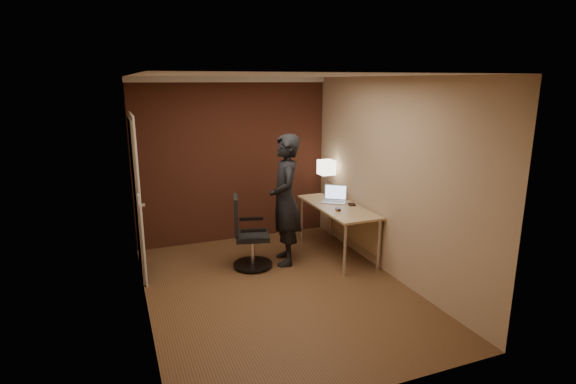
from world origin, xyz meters
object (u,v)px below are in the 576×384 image
object	(u,v)px
desk	(342,214)
mouse	(338,209)
desk_lamp	(326,168)
laptop	(335,197)
person	(285,200)
office_chair	(248,237)
wallet	(352,204)

from	to	relation	value
desk	mouse	world-z (taller)	mouse
desk	desk_lamp	size ratio (longest dim) A/B	2.80
laptop	person	xyz separation A→B (m)	(-0.86, -0.22, 0.09)
laptop	office_chair	world-z (taller)	office_chair
laptop	wallet	world-z (taller)	laptop
desk_lamp	person	size ratio (longest dim) A/B	0.30
person	office_chair	bearing A→B (deg)	-77.58
desk	mouse	distance (m)	0.32
office_chair	laptop	bearing A→B (deg)	8.40
desk	mouse	size ratio (longest dim) A/B	15.00
desk	person	bearing A→B (deg)	179.32
desk_lamp	wallet	size ratio (longest dim) A/B	4.86
laptop	wallet	bearing A→B (deg)	-64.79
laptop	mouse	distance (m)	0.48
mouse	wallet	world-z (taller)	mouse
mouse	office_chair	distance (m)	1.27
mouse	office_chair	xyz separation A→B (m)	(-1.21, 0.24, -0.32)
desk_lamp	laptop	distance (m)	0.56
desk	desk_lamp	xyz separation A→B (m)	(0.06, 0.65, 0.55)
desk_lamp	wallet	bearing A→B (deg)	-84.93
laptop	mouse	size ratio (longest dim) A/B	4.19
mouse	office_chair	world-z (taller)	office_chair
person	desk_lamp	bearing A→B (deg)	138.80
person	mouse	bearing A→B (deg)	85.62
wallet	office_chair	size ratio (longest dim) A/B	0.11
desk_lamp	desk	bearing A→B (deg)	-95.53
wallet	laptop	bearing A→B (deg)	115.21
office_chair	person	bearing A→B (deg)	-1.62
mouse	wallet	bearing A→B (deg)	46.96
desk_lamp	laptop	size ratio (longest dim) A/B	1.28
wallet	person	distance (m)	1.00
laptop	desk	bearing A→B (deg)	-88.67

